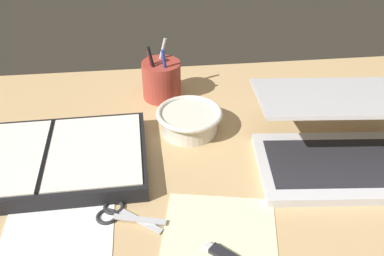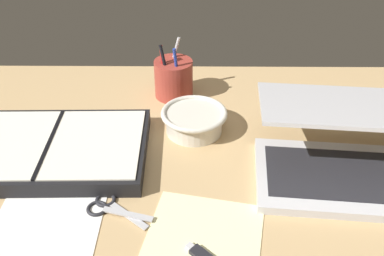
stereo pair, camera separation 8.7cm
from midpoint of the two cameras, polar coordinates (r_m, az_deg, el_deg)
name	(u,v)px [view 2 (the right image)]	position (r cm, az deg, el deg)	size (l,w,h in cm)	color
desk_top	(197,184)	(86.09, 3.64, -7.63)	(140.00, 100.00, 2.00)	tan
laptop	(342,153)	(90.76, 22.05, -3.17)	(35.76, 32.69, 14.18)	silver
bowl	(194,120)	(97.09, 2.85, 1.00)	(15.08, 15.08, 5.40)	silver
pen_cup	(173,78)	(109.90, -0.20, 6.57)	(9.81, 9.81, 14.94)	#9E382D
planner	(51,149)	(93.67, -15.78, -2.81)	(40.64, 26.76, 3.82)	black
scissors	(108,207)	(80.37, -8.10, -10.49)	(12.60, 9.30, 0.80)	#B7B7BC
paper_sheet_beside_planner	(47,223)	(80.02, -15.80, -12.29)	(19.05, 26.77, 0.16)	white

